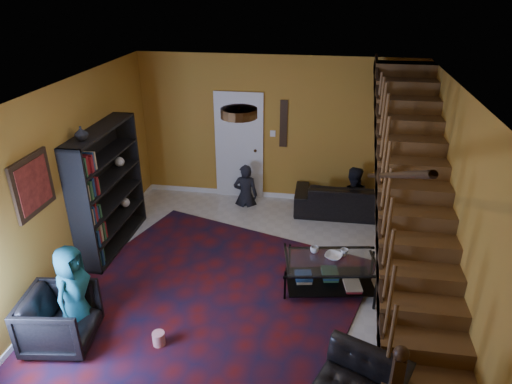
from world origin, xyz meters
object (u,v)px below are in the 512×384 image
at_px(bookshelf, 109,191).
at_px(sofa, 352,198).
at_px(coffee_table, 330,273).
at_px(armchair_left, 60,320).

height_order(bookshelf, sofa, bookshelf).
bearing_deg(bookshelf, coffee_table, -10.95).
bearing_deg(armchair_left, bookshelf, 1.30).
distance_m(bookshelf, armchair_left, 2.36).
height_order(sofa, coffee_table, sofa).
bearing_deg(armchair_left, coffee_table, -71.44).
bearing_deg(bookshelf, armchair_left, -81.04).
xyz_separation_m(bookshelf, coffee_table, (3.54, -0.68, -0.68)).
height_order(bookshelf, coffee_table, bookshelf).
height_order(sofa, armchair_left, armchair_left).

